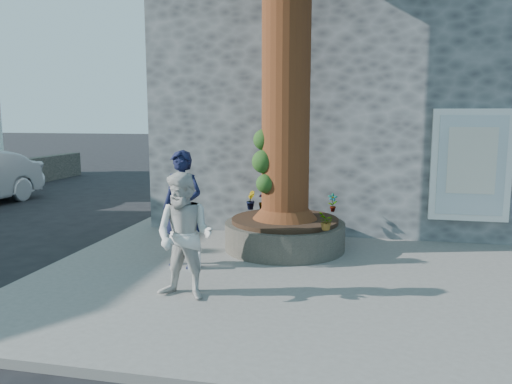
# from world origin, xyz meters

# --- Properties ---
(ground) EXTENTS (120.00, 120.00, 0.00)m
(ground) POSITION_xyz_m (0.00, 0.00, 0.00)
(ground) COLOR black
(ground) RESTS_ON ground
(pavement) EXTENTS (9.00, 8.00, 0.12)m
(pavement) POSITION_xyz_m (1.50, 1.00, 0.06)
(pavement) COLOR slate
(pavement) RESTS_ON ground
(yellow_line) EXTENTS (0.10, 30.00, 0.01)m
(yellow_line) POSITION_xyz_m (-3.05, 1.00, 0.00)
(yellow_line) COLOR yellow
(yellow_line) RESTS_ON ground
(stone_shop) EXTENTS (10.30, 8.30, 6.30)m
(stone_shop) POSITION_xyz_m (2.50, 7.20, 3.16)
(stone_shop) COLOR #47494B
(stone_shop) RESTS_ON ground
(planter) EXTENTS (2.30, 2.30, 0.60)m
(planter) POSITION_xyz_m (0.80, 2.00, 0.41)
(planter) COLOR black
(planter) RESTS_ON pavement
(man) EXTENTS (0.80, 0.61, 1.98)m
(man) POSITION_xyz_m (-0.72, 0.52, 1.11)
(man) COLOR black
(man) RESTS_ON pavement
(woman) EXTENTS (0.95, 0.79, 1.79)m
(woman) POSITION_xyz_m (-0.16, -0.90, 1.01)
(woman) COLOR beige
(woman) RESTS_ON pavement
(shopping_bag) EXTENTS (0.22, 0.15, 0.28)m
(shopping_bag) POSITION_xyz_m (-0.49, 0.41, 0.26)
(shopping_bag) COLOR white
(shopping_bag) RESTS_ON pavement
(plant_a) EXTENTS (0.21, 0.16, 0.38)m
(plant_a) POSITION_xyz_m (1.65, 2.85, 0.91)
(plant_a) COLOR gray
(plant_a) RESTS_ON planter
(plant_b) EXTENTS (0.25, 0.26, 0.39)m
(plant_b) POSITION_xyz_m (-0.05, 2.75, 0.91)
(plant_b) COLOR gray
(plant_b) RESTS_ON planter
(plant_c) EXTENTS (0.18, 0.18, 0.32)m
(plant_c) POSITION_xyz_m (0.19, 2.85, 0.88)
(plant_c) COLOR gray
(plant_c) RESTS_ON planter
(plant_d) EXTENTS (0.28, 0.31, 0.31)m
(plant_d) POSITION_xyz_m (1.65, 1.15, 0.87)
(plant_d) COLOR gray
(plant_d) RESTS_ON planter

